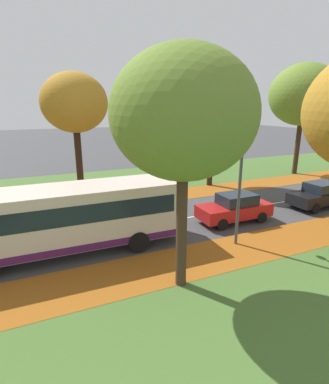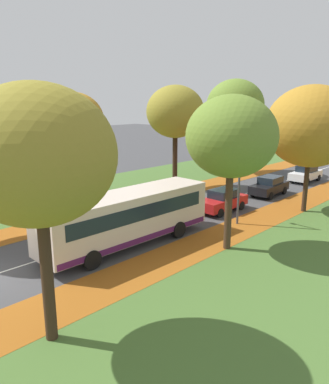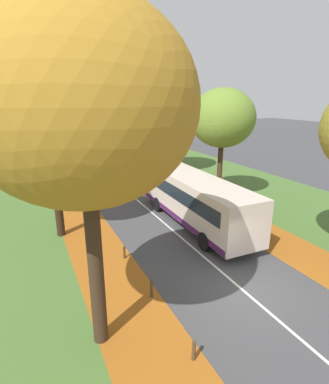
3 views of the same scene
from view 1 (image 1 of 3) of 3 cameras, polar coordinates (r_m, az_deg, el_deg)
name	(u,v)px [view 1 (image 1 of 3)]	position (r m, az deg, el deg)	size (l,w,h in m)	color
grass_verge_left	(200,176)	(28.40, 6.70, 3.05)	(12.00, 90.00, 0.01)	#476B2D
leaf_litter_left	(160,196)	(21.78, -0.80, -0.84)	(2.80, 60.00, 0.00)	#9E5619
leaf_litter_right	(239,250)	(14.37, 14.09, -10.58)	(2.80, 60.00, 0.00)	#9E5619
road_centre_line	(269,204)	(21.30, 19.34, -2.18)	(0.12, 80.00, 0.01)	silver
tree_left_near	(74,104)	(20.80, -16.77, 15.84)	(4.24, 4.24, 8.46)	black
tree_left_mid	(213,99)	(24.44, 9.20, 17.07)	(5.12, 5.12, 9.20)	black
tree_left_far	(304,95)	(31.31, 24.98, 16.41)	(6.15, 6.15, 10.10)	#382619
tree_right_near	(183,115)	(9.75, 3.63, 14.40)	(4.71, 4.71, 8.20)	#422D1E
bollard_third	(17,215)	(19.16, -26.32, -3.98)	(0.12, 0.12, 0.64)	#4C3823
streetlamp_right	(236,166)	(14.02, 13.54, 4.93)	(1.89, 0.28, 6.00)	#47474C
bus	(66,217)	(13.76, -18.19, -4.46)	(2.78, 10.44, 2.98)	beige
car_red_lead	(235,208)	(17.35, 13.23, -2.95)	(1.82, 4.22, 1.62)	#B21919
car_black_following	(320,195)	(21.82, 27.45, -0.46)	(1.91, 4.27, 1.62)	black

